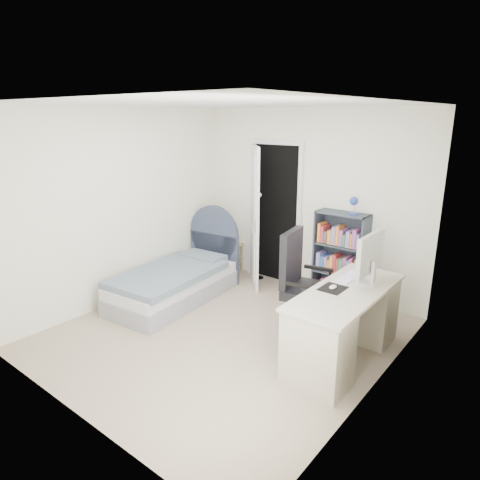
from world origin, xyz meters
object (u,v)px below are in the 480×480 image
Objects in this scene: desk at (345,322)px; office_chair at (303,281)px; bed at (178,280)px; nightstand at (228,250)px; floor_lamp at (258,245)px; bookcase at (340,261)px.

desk reaches higher than office_chair.
bed is 1.58× the size of office_chair.
bed is 2.42m from desk.
bed is 1.27m from nightstand.
nightstand is 0.44× the size of office_chair.
nightstand is 2.33m from office_chair.
nightstand is 0.40× the size of floor_lamp.
bookcase is at bearing 0.96° from nightstand.
desk is at bearing -61.83° from bookcase.
office_chair reaches higher than nightstand.
bed reaches higher than nightstand.
bookcase reaches higher than office_chair.
office_chair is at bearing -38.31° from floor_lamp.
floor_lamp is at bearing 147.90° from desk.
floor_lamp is at bearing -1.66° from nightstand.
bed is at bearing -143.30° from bookcase.
floor_lamp is (0.44, 1.24, 0.29)m from bed.
floor_lamp reaches higher than nightstand.
floor_lamp is 2.34m from desk.
bed is 1.24× the size of desk.
desk is (0.69, -1.29, -0.14)m from bookcase.
desk reaches higher than bed.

